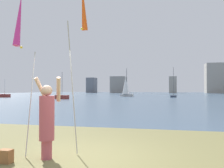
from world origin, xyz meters
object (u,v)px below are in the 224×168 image
Objects in this scene: kite_flag_right at (83,11)px; bag at (6,156)px; person at (47,118)px; sailboat_1 at (5,96)px; kite_flag_left at (20,23)px; sailboat_5 at (126,86)px; sailboat_2 at (173,96)px; sailboat_3 at (62,97)px.

kite_flag_right reaches higher than bag.
sailboat_1 reaches higher than person.
sailboat_5 is at bearing 97.35° from kite_flag_left.
kite_flag_right is 4.00m from bag.
bag is at bearing -94.84° from sailboat_2.
sailboat_1 is at bearing 126.62° from kite_flag_left.
kite_flag_left is at bearing -94.65° from sailboat_2.
sailboat_2 is at bearing 86.65° from kite_flag_right.
person is 6.48× the size of bag.
kite_flag_right is 1.01× the size of sailboat_3.
bag is 35.37m from sailboat_3.
person is 45.11m from sailboat_2.
kite_flag_left is 46.47m from sailboat_1.
bag is at bearing -126.99° from person.
person is 0.32× the size of sailboat_2.
sailboat_1 is 32.37m from sailboat_2.
bag is 0.05× the size of sailboat_5.
sailboat_1 is 24.33m from sailboat_5.
bag is (-0.72, -0.50, -0.79)m from person.
sailboat_2 is 1.35× the size of sailboat_3.
kite_flag_left is 0.64× the size of sailboat_5.
person is 2.27m from kite_flag_left.
sailboat_1 is at bearing 126.29° from bag.
sailboat_3 is at bearing 112.89° from kite_flag_left.
sailboat_1 is at bearing -151.90° from sailboat_5.
sailboat_3 is 0.72× the size of sailboat_5.
kite_flag_left is 2.98m from bag.
sailboat_5 is at bearing 28.10° from sailboat_1.
kite_flag_left is (-0.55, -0.28, 2.18)m from person.
kite_flag_left is 49.07m from sailboat_5.
sailboat_5 reaches higher than sailboat_2.
bag is 0.07× the size of sailboat_3.
kite_flag_left is at bearing 52.54° from bag.
sailboat_5 is (-6.10, 48.88, 2.05)m from bag.
sailboat_1 is at bearing -165.61° from sailboat_2.
kite_flag_right is at bearing 76.53° from person.
sailboat_5 reaches higher than person.
person is 0.43× the size of kite_flag_right.
kite_flag_right is 15.01× the size of bag.
sailboat_3 is at bearing 112.49° from bag.
sailboat_2 is 21.60m from sailboat_3.
sailboat_3 is at bearing -143.60° from sailboat_2.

